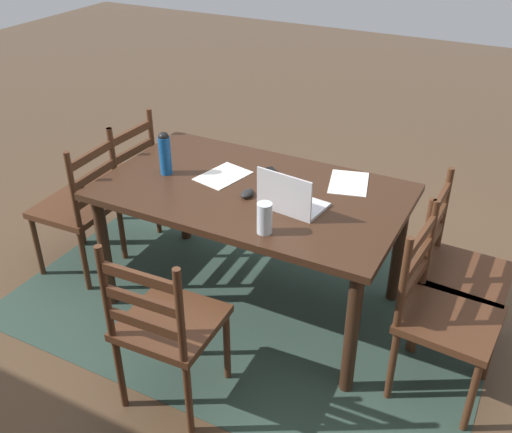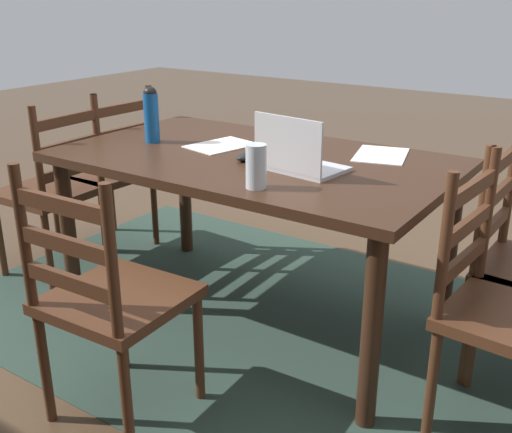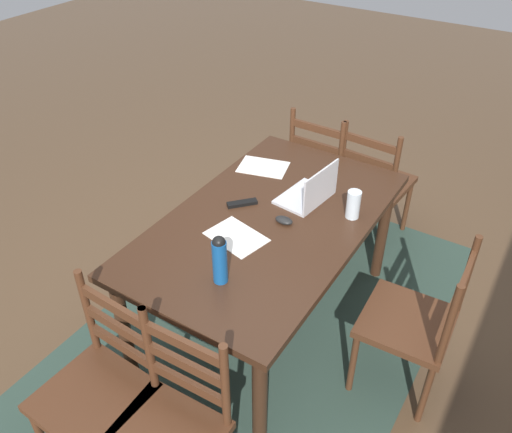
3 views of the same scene
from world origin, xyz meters
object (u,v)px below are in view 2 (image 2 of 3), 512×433
(chair_far_head, at_px, (110,301))
(tv_remote, at_px, (286,145))
(chair_right_far, at_px, (53,191))
(laptop, at_px, (297,157))
(drinking_glass, at_px, (256,166))
(computer_mouse, at_px, (245,157))
(chair_left_far, at_px, (506,311))
(dining_table, at_px, (254,176))
(water_bottle, at_px, (151,114))
(chair_right_near, at_px, (109,173))

(chair_far_head, xyz_separation_m, tv_remote, (-0.04, -1.06, 0.32))
(chair_right_far, height_order, tv_remote, chair_right_far)
(laptop, height_order, tv_remote, laptop)
(drinking_glass, distance_m, computer_mouse, 0.38)
(chair_far_head, height_order, chair_left_far, same)
(dining_table, relative_size, drinking_glass, 10.47)
(water_bottle, bearing_deg, tv_remote, -155.85)
(chair_left_far, distance_m, chair_right_far, 2.25)
(drinking_glass, height_order, tv_remote, drinking_glass)
(chair_right_far, distance_m, laptop, 1.45)
(chair_left_far, distance_m, drinking_glass, 0.97)
(tv_remote, bearing_deg, water_bottle, -24.12)
(chair_left_far, bearing_deg, water_bottle, -4.71)
(laptop, xyz_separation_m, water_bottle, (0.81, -0.05, 0.08))
(chair_left_far, bearing_deg, laptop, -5.63)
(laptop, bearing_deg, drinking_glass, 86.69)
(chair_left_far, height_order, tv_remote, chair_left_far)
(dining_table, distance_m, chair_left_far, 1.16)
(water_bottle, distance_m, computer_mouse, 0.56)
(chair_right_near, height_order, chair_left_far, same)
(chair_right_near, relative_size, chair_far_head, 1.00)
(dining_table, distance_m, drinking_glass, 0.48)
(dining_table, distance_m, computer_mouse, 0.14)
(chair_far_head, height_order, water_bottle, water_bottle)
(chair_right_near, height_order, drinking_glass, chair_right_near)
(chair_left_far, xyz_separation_m, computer_mouse, (1.11, -0.11, 0.33))
(water_bottle, height_order, tv_remote, water_bottle)
(chair_left_far, height_order, chair_right_far, same)
(drinking_glass, xyz_separation_m, computer_mouse, (0.25, -0.28, -0.06))
(chair_left_far, distance_m, laptop, 0.93)
(chair_left_far, height_order, computer_mouse, chair_left_far)
(chair_right_far, height_order, water_bottle, water_bottle)
(chair_right_far, xyz_separation_m, computer_mouse, (-1.14, -0.11, 0.33))
(drinking_glass, bearing_deg, chair_left_far, -168.58)
(chair_far_head, distance_m, chair_right_far, 1.31)
(chair_right_near, relative_size, tv_remote, 5.59)
(chair_right_far, relative_size, tv_remote, 5.59)
(dining_table, xyz_separation_m, chair_left_far, (-1.13, 0.19, -0.22))
(dining_table, bearing_deg, laptop, 158.13)
(laptop, distance_m, computer_mouse, 0.26)
(chair_right_far, relative_size, water_bottle, 3.71)
(chair_left_far, relative_size, water_bottle, 3.71)
(water_bottle, distance_m, drinking_glass, 0.85)
(dining_table, xyz_separation_m, drinking_glass, (-0.26, 0.37, 0.17))
(chair_far_head, height_order, computer_mouse, chair_far_head)
(water_bottle, relative_size, computer_mouse, 2.56)
(chair_right_near, height_order, computer_mouse, chair_right_near)
(dining_table, xyz_separation_m, laptop, (-0.28, 0.11, 0.15))
(computer_mouse, bearing_deg, drinking_glass, 130.28)
(dining_table, bearing_deg, drinking_glass, 125.25)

